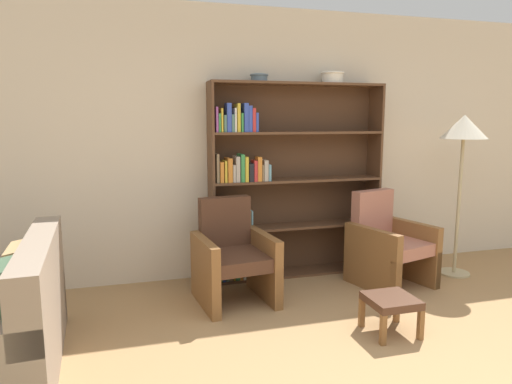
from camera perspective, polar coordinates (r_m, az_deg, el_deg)
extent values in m
cube|color=beige|center=(4.91, 4.48, 6.02)|extent=(12.00, 0.06, 2.75)
cube|color=brown|center=(4.52, -5.60, 0.97)|extent=(0.02, 0.30, 2.00)
cube|color=brown|center=(5.15, 14.47, 1.70)|extent=(0.02, 0.30, 2.00)
cube|color=brown|center=(4.73, 5.26, 13.31)|extent=(1.77, 0.30, 0.02)
cube|color=brown|center=(4.99, 4.93, -9.93)|extent=(1.77, 0.30, 0.03)
cube|color=#492F1E|center=(4.89, 4.49, 1.60)|extent=(1.77, 0.01, 2.00)
cube|color=#388C47|center=(4.68, -4.65, -9.50)|extent=(0.04, 0.16, 0.24)
cube|color=#334CB2|center=(4.71, -4.22, -9.66)|extent=(0.03, 0.19, 0.20)
cube|color=#4C756B|center=(4.69, -3.71, -9.69)|extent=(0.03, 0.13, 0.20)
cube|color=#7F6B4C|center=(4.70, -3.25, -9.63)|extent=(0.04, 0.13, 0.21)
cube|color=gold|center=(4.70, -2.85, -9.46)|extent=(0.02, 0.13, 0.23)
cube|color=#388C47|center=(4.72, -2.42, -9.69)|extent=(0.04, 0.14, 0.18)
cube|color=orange|center=(4.73, -2.01, -9.72)|extent=(0.03, 0.15, 0.17)
cube|color=white|center=(4.72, -1.44, -9.39)|extent=(0.04, 0.13, 0.23)
cube|color=#334CB2|center=(4.74, -1.03, -9.55)|extent=(0.03, 0.14, 0.19)
cube|color=#B2A899|center=(4.77, -0.62, -9.60)|extent=(0.04, 0.17, 0.17)
cube|color=white|center=(4.76, -0.11, -9.23)|extent=(0.04, 0.15, 0.23)
cube|color=#669EB2|center=(4.79, 0.35, -9.02)|extent=(0.04, 0.19, 0.24)
cube|color=#669EB2|center=(4.81, 0.83, -9.22)|extent=(0.03, 0.19, 0.20)
cube|color=black|center=(4.80, 1.21, -9.33)|extent=(0.02, 0.15, 0.19)
cube|color=brown|center=(4.85, 5.01, -4.19)|extent=(1.77, 0.30, 0.02)
cube|color=#334CB2|center=(4.56, -4.84, -3.83)|extent=(0.03, 0.17, 0.16)
cube|color=orange|center=(4.54, -4.41, -3.21)|extent=(0.02, 0.15, 0.26)
cube|color=#B2A899|center=(4.55, -4.06, -3.46)|extent=(0.03, 0.15, 0.22)
cube|color=gold|center=(4.55, -3.54, -3.41)|extent=(0.04, 0.12, 0.23)
cube|color=white|center=(4.56, -3.05, -3.51)|extent=(0.03, 0.13, 0.21)
cube|color=#994C99|center=(4.58, -2.64, -3.56)|extent=(0.02, 0.15, 0.19)
cube|color=gold|center=(4.58, -2.22, -3.30)|extent=(0.04, 0.14, 0.23)
cube|color=gold|center=(4.59, -1.87, -3.26)|extent=(0.02, 0.14, 0.24)
cube|color=#388C47|center=(4.60, -1.57, -3.26)|extent=(0.03, 0.15, 0.23)
cube|color=#7F6B4C|center=(4.60, -1.04, -3.44)|extent=(0.04, 0.13, 0.20)
cube|color=#669EB2|center=(4.63, -0.73, -3.40)|extent=(0.02, 0.18, 0.19)
cube|color=brown|center=(4.76, 5.09, 1.53)|extent=(1.77, 0.30, 0.02)
cube|color=#7F6B4C|center=(4.46, -4.94, 3.00)|extent=(0.03, 0.16, 0.28)
cube|color=orange|center=(4.46, -4.40, 2.50)|extent=(0.04, 0.13, 0.20)
cube|color=gold|center=(4.49, -3.98, 2.62)|extent=(0.02, 0.18, 0.21)
cube|color=orange|center=(4.51, -3.47, 2.79)|extent=(0.04, 0.20, 0.23)
cube|color=#B2A899|center=(4.50, -2.90, 2.38)|extent=(0.03, 0.15, 0.17)
cube|color=#B2A899|center=(4.51, -2.47, 2.90)|extent=(0.04, 0.17, 0.25)
cube|color=#388C47|center=(4.53, -1.91, 3.07)|extent=(0.04, 0.19, 0.27)
cube|color=gold|center=(4.51, -1.32, 2.88)|extent=(0.03, 0.13, 0.25)
cube|color=black|center=(4.53, -0.73, 2.48)|extent=(0.04, 0.13, 0.18)
cube|color=red|center=(4.54, -0.23, 2.68)|extent=(0.03, 0.15, 0.21)
cube|color=orange|center=(4.54, 0.31, 2.91)|extent=(0.04, 0.13, 0.24)
cube|color=#7F6B4C|center=(4.58, 0.62, 2.47)|extent=(0.02, 0.18, 0.16)
cube|color=#B2A899|center=(4.57, 1.10, 2.72)|extent=(0.04, 0.13, 0.21)
cube|color=#669EB2|center=(4.58, 1.54, 2.46)|extent=(0.02, 0.14, 0.16)
cube|color=brown|center=(4.72, 5.17, 7.40)|extent=(1.77, 0.30, 0.02)
cube|color=#994C99|center=(4.44, -5.06, 9.01)|extent=(0.02, 0.17, 0.24)
cube|color=#388C47|center=(4.44, -4.72, 8.61)|extent=(0.02, 0.16, 0.18)
cube|color=gold|center=(4.44, -4.42, 8.93)|extent=(0.02, 0.16, 0.23)
cube|color=#4C756B|center=(4.47, -4.07, 8.53)|extent=(0.02, 0.19, 0.16)
cube|color=#334CB2|center=(4.45, -3.53, 9.26)|extent=(0.04, 0.15, 0.28)
cube|color=#4C756B|center=(4.45, -3.02, 8.58)|extent=(0.02, 0.13, 0.17)
cube|color=white|center=(4.46, -2.73, 8.97)|extent=(0.02, 0.14, 0.23)
cube|color=gold|center=(4.49, -2.37, 9.25)|extent=(0.03, 0.17, 0.27)
cube|color=#388C47|center=(4.49, -1.93, 8.67)|extent=(0.02, 0.16, 0.18)
cube|color=#334CB2|center=(4.51, -1.47, 9.27)|extent=(0.04, 0.19, 0.28)
cube|color=#334CB2|center=(4.49, -0.85, 9.12)|extent=(0.03, 0.12, 0.25)
cube|color=red|center=(4.52, -0.48, 8.98)|extent=(0.03, 0.17, 0.23)
cube|color=#334CB2|center=(4.54, -0.13, 8.70)|extent=(0.02, 0.18, 0.19)
cylinder|color=slate|center=(4.61, 0.40, 14.05)|extent=(0.16, 0.16, 0.07)
torus|color=slate|center=(4.61, 0.40, 14.41)|extent=(0.18, 0.18, 0.02)
cylinder|color=silver|center=(4.89, 9.53, 13.88)|extent=(0.22, 0.22, 0.11)
torus|color=silver|center=(4.89, 9.55, 14.45)|extent=(0.24, 0.24, 0.02)
cube|color=gray|center=(3.31, -25.43, -9.08)|extent=(0.27, 1.51, 0.44)
cube|color=gray|center=(4.13, -29.06, -11.02)|extent=(0.89, 0.17, 0.59)
cube|color=#4C6B4C|center=(3.15, -28.15, -10.97)|extent=(0.19, 0.37, 0.37)
cube|color=tan|center=(3.54, -27.16, -8.77)|extent=(0.19, 0.37, 0.37)
cube|color=brown|center=(4.03, 2.79, -12.02)|extent=(0.08, 0.08, 0.37)
cube|color=brown|center=(3.84, -5.15, -13.15)|extent=(0.08, 0.08, 0.37)
cube|color=brown|center=(4.55, -0.52, -9.48)|extent=(0.08, 0.08, 0.37)
cube|color=brown|center=(4.39, -7.56, -10.30)|extent=(0.08, 0.08, 0.37)
cube|color=#4C2D1E|center=(4.12, -2.64, -8.37)|extent=(0.55, 0.69, 0.12)
cube|color=#4C2D1E|center=(4.30, -3.93, -3.84)|extent=(0.49, 0.17, 0.49)
cube|color=brown|center=(4.25, 0.97, -9.16)|extent=(0.16, 0.68, 0.61)
cube|color=brown|center=(4.07, -6.40, -10.04)|extent=(0.16, 0.68, 0.61)
cube|color=brown|center=(4.82, 21.56, -9.08)|extent=(0.09, 0.09, 0.37)
cube|color=brown|center=(4.39, 17.02, -10.59)|extent=(0.09, 0.09, 0.37)
cube|color=brown|center=(5.19, 16.13, -7.52)|extent=(0.09, 0.09, 0.37)
cube|color=brown|center=(4.79, 11.49, -8.71)|extent=(0.09, 0.09, 0.37)
cube|color=#B2705B|center=(4.73, 16.65, -6.46)|extent=(0.64, 0.75, 0.12)
cube|color=#B2705B|center=(4.85, 14.33, -2.64)|extent=(0.49, 0.25, 0.49)
cube|color=brown|center=(4.96, 18.78, -6.97)|extent=(0.26, 0.68, 0.61)
cube|color=brown|center=(4.56, 14.23, -8.18)|extent=(0.26, 0.68, 0.61)
cylinder|color=tan|center=(5.39, 23.49, -9.24)|extent=(0.32, 0.32, 0.02)
cylinder|color=tan|center=(5.22, 23.98, -1.70)|extent=(0.04, 0.04, 1.42)
cone|color=beige|center=(5.14, 24.58, 7.43)|extent=(0.46, 0.46, 0.24)
cube|color=brown|center=(3.84, 13.08, -14.46)|extent=(0.04, 0.04, 0.23)
cube|color=brown|center=(3.99, 17.17, -13.69)|extent=(0.04, 0.04, 0.23)
cube|color=brown|center=(3.59, 15.60, -16.27)|extent=(0.04, 0.04, 0.23)
cube|color=brown|center=(3.75, 19.88, -15.33)|extent=(0.04, 0.04, 0.23)
cube|color=#4C2D1E|center=(3.73, 16.54, -12.87)|extent=(0.36, 0.36, 0.06)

